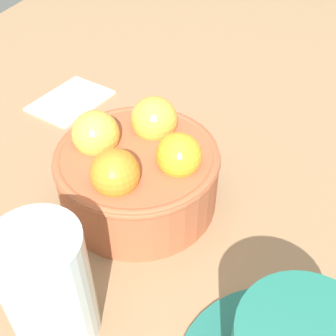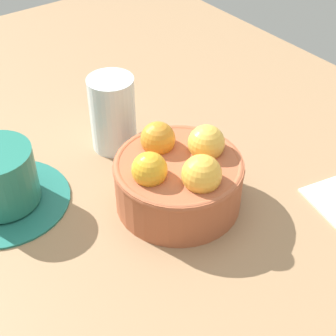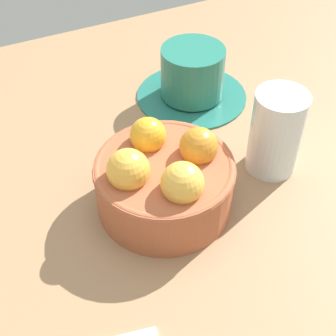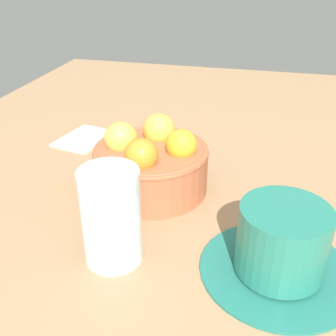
{
  "view_description": "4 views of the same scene",
  "coord_description": "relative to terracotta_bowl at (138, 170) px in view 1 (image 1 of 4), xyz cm",
  "views": [
    {
      "loc": [
        26.64,
        13.81,
        31.13
      ],
      "look_at": [
        -1.29,
        2.56,
        4.12
      ],
      "focal_mm": 45.77,
      "sensor_mm": 36.0,
      "label": 1
    },
    {
      "loc": [
        -35.99,
        28.29,
        43.27
      ],
      "look_at": [
        1.0,
        0.79,
        5.12
      ],
      "focal_mm": 54.62,
      "sensor_mm": 36.0,
      "label": 2
    },
    {
      "loc": [
        -16.04,
        -33.39,
        41.6
      ],
      "look_at": [
        0.85,
        0.85,
        4.61
      ],
      "focal_mm": 51.79,
      "sensor_mm": 36.0,
      "label": 3
    },
    {
      "loc": [
        45.74,
        13.77,
        29.18
      ],
      "look_at": [
        -1.6,
        1.94,
        2.63
      ],
      "focal_mm": 43.04,
      "sensor_mm": 36.0,
      "label": 4
    }
  ],
  "objects": [
    {
      "name": "water_glass",
      "position": [
        14.56,
        -0.29,
        1.18
      ],
      "size": [
        6.17,
        6.17,
        10.52
      ],
      "primitive_type": "cylinder",
      "color": "silver",
      "rests_on": "ground_plane"
    },
    {
      "name": "folded_napkin",
      "position": [
        -12.92,
        -15.91,
        -3.78
      ],
      "size": [
        11.11,
        9.14,
        0.6
      ],
      "primitive_type": "cube",
      "rotation": [
        0.0,
        0.0,
        -0.21
      ],
      "color": "white",
      "rests_on": "ground_plane"
    },
    {
      "name": "terracotta_bowl",
      "position": [
        0.0,
        0.0,
        0.0
      ],
      "size": [
        15.38,
        15.38,
        9.45
      ],
      "color": "#AD5938",
      "rests_on": "ground_plane"
    },
    {
      "name": "ground_plane",
      "position": [
        0.04,
        0.04,
        -5.82
      ],
      "size": [
        133.3,
        86.94,
        3.48
      ],
      "primitive_type": "cube",
      "color": "#997551"
    }
  ]
}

